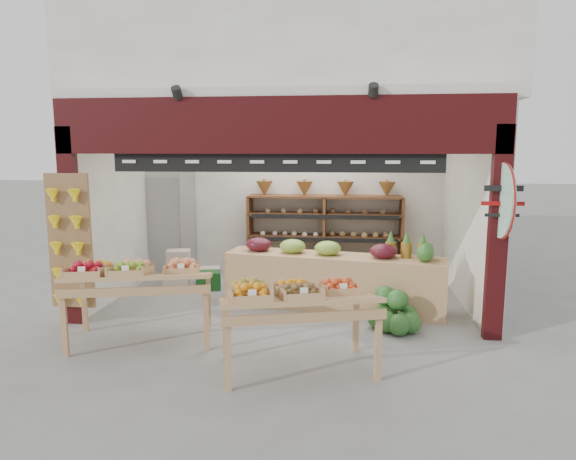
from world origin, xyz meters
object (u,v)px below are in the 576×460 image
at_px(back_shelving, 324,219).
at_px(display_table_right, 291,296).
at_px(refrigerator, 170,223).
at_px(cardboard_stack, 191,274).
at_px(mid_counter, 333,279).
at_px(display_table_left, 131,274).
at_px(watermelon_pile, 393,314).

height_order(back_shelving, display_table_right, back_shelving).
relative_size(refrigerator, cardboard_stack, 1.90).
xyz_separation_m(back_shelving, mid_counter, (0.21, -1.99, -0.63)).
relative_size(back_shelving, mid_counter, 0.87).
distance_m(back_shelving, display_table_right, 4.20).
height_order(back_shelving, display_table_left, back_shelving).
height_order(display_table_left, display_table_right, display_table_left).
bearing_deg(display_table_right, cardboard_stack, 123.68).
bearing_deg(watermelon_pile, mid_counter, 135.27).
bearing_deg(display_table_left, refrigerator, 101.50).
bearing_deg(refrigerator, display_table_right, -53.09).
height_order(mid_counter, display_table_left, display_table_left).
relative_size(mid_counter, watermelon_pile, 4.67).
xyz_separation_m(display_table_left, watermelon_pile, (3.26, 0.76, -0.64)).
bearing_deg(refrigerator, mid_counter, -27.73).
relative_size(display_table_left, watermelon_pile, 2.67).
relative_size(mid_counter, display_table_left, 1.75).
distance_m(display_table_left, watermelon_pile, 3.40).
bearing_deg(cardboard_stack, mid_counter, -20.01).
height_order(refrigerator, display_table_right, refrigerator).
relative_size(cardboard_stack, display_table_right, 0.57).
relative_size(refrigerator, display_table_right, 1.08).
xyz_separation_m(back_shelving, cardboard_stack, (-2.23, -1.10, -0.83)).
relative_size(display_table_right, watermelon_pile, 2.58).
xyz_separation_m(mid_counter, display_table_right, (-0.38, -2.20, 0.37)).
bearing_deg(display_table_left, display_table_right, -16.91).
height_order(cardboard_stack, watermelon_pile, cardboard_stack).
bearing_deg(cardboard_stack, watermelon_pile, -27.58).
relative_size(back_shelving, display_table_right, 1.57).
bearing_deg(watermelon_pile, refrigerator, 146.08).
height_order(cardboard_stack, display_table_right, display_table_right).
distance_m(mid_counter, display_table_left, 2.92).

